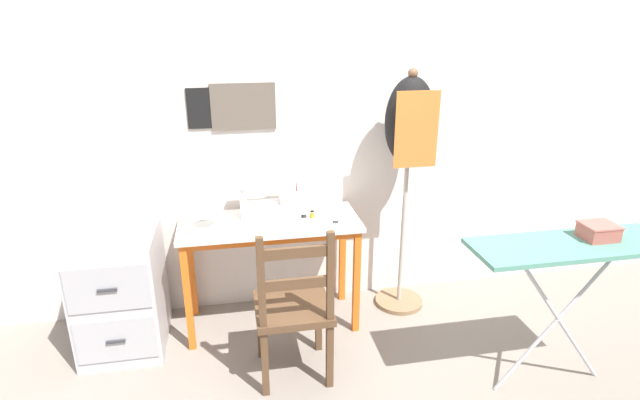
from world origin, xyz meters
The scene contains 13 objects.
ground_plane centered at (0.00, 0.00, 0.00)m, with size 14.00×14.00×0.00m, color gray.
wall_back centered at (0.00, 0.52, 1.28)m, with size 10.00×0.07×2.55m.
sewing_table centered at (0.00, 0.22, 0.61)m, with size 1.08×0.46×0.71m.
sewing_machine centered at (0.02, 0.32, 0.84)m, with size 0.35×0.16×0.29m.
fabric_bowl centered at (-0.38, 0.13, 0.74)m, with size 0.16×0.16×0.05m.
scissors centered at (0.41, 0.14, 0.71)m, with size 0.12×0.10×0.01m.
thread_spool_near_machine centered at (0.21, 0.24, 0.72)m, with size 0.04×0.04×0.03m.
thread_spool_mid_table centered at (0.26, 0.23, 0.73)m, with size 0.04×0.04×0.04m.
wooden_chair centered at (0.07, -0.30, 0.42)m, with size 0.40×0.38×0.90m.
filing_cabinet centered at (-0.89, 0.17, 0.36)m, with size 0.46×0.55×0.73m.
dress_form centered at (0.87, 0.28, 1.17)m, with size 0.32×0.32×1.58m.
ironing_board centered at (1.40, -0.62, 0.78)m, with size 1.00×0.32×0.84m.
storage_box centered at (1.55, -0.60, 0.87)m, with size 0.17×0.14×0.08m.
Camera 1 is at (-0.22, -2.55, 1.87)m, focal length 28.00 mm.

